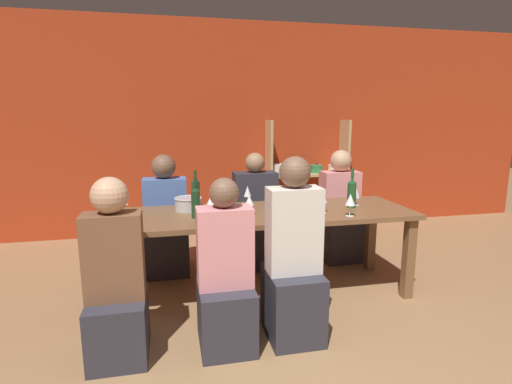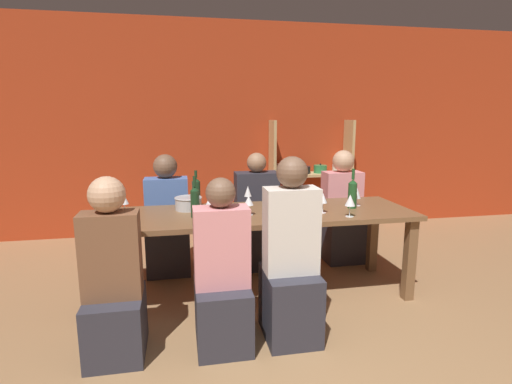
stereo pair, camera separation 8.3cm
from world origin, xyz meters
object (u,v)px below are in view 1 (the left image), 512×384
(mixing_bowl, at_px, (188,203))
(person_near_a, at_px, (293,271))
(wine_bottle_green, at_px, (196,191))
(wine_glass_white_e, at_px, (248,192))
(wine_glass_white_d, at_px, (249,201))
(wine_glass_empty_b, at_px, (350,200))
(person_far_b, at_px, (339,219))
(wine_glass_white_a, at_px, (211,202))
(person_far_a, at_px, (255,225))
(cell_phone, at_px, (116,223))
(wine_glass_red_a, at_px, (323,198))
(wine_glass_red_b, at_px, (356,193))
(dining_table, at_px, (259,222))
(wine_glass_white_f, at_px, (301,195))
(wine_glass_white_c, at_px, (124,200))
(person_near_c, at_px, (116,291))
(shelf_unit, at_px, (304,188))
(wine_glass_white_b, at_px, (213,198))
(person_far_c, at_px, (166,229))
(person_near_b, at_px, (225,286))
(wine_bottle_dark, at_px, (352,193))
(wine_glass_empty_a, at_px, (279,194))
(wine_bottle_amber, at_px, (196,201))
(wine_glass_empty_c, at_px, (311,194))

(mixing_bowl, relative_size, person_near_a, 0.18)
(wine_bottle_green, xyz_separation_m, wine_glass_white_e, (0.45, -0.09, -0.01))
(wine_glass_white_d, xyz_separation_m, person_near_a, (0.18, -0.60, -0.37))
(wine_glass_empty_b, relative_size, person_far_b, 0.15)
(wine_glass_white_a, relative_size, person_far_a, 0.14)
(cell_phone, bearing_deg, wine_glass_white_d, 2.54)
(cell_phone, height_order, person_far_a, person_far_a)
(wine_glass_empty_b, distance_m, wine_glass_white_d, 0.80)
(wine_glass_empty_b, bearing_deg, wine_glass_white_e, 143.13)
(wine_glass_red_a, relative_size, wine_glass_red_b, 1.03)
(mixing_bowl, bearing_deg, dining_table, -18.74)
(wine_glass_white_f, bearing_deg, person_far_b, 44.60)
(wine_glass_white_c, distance_m, person_near_a, 1.48)
(wine_glass_white_a, distance_m, wine_glass_red_b, 1.32)
(wine_glass_white_e, xyz_separation_m, person_near_a, (0.13, -0.94, -0.38))
(wine_glass_white_e, bearing_deg, person_near_c, -137.67)
(shelf_unit, relative_size, wine_glass_white_b, 8.84)
(shelf_unit, relative_size, person_far_c, 1.26)
(wine_glass_white_c, relative_size, person_far_a, 0.15)
(wine_glass_white_a, xyz_separation_m, person_far_c, (-0.36, 0.80, -0.43))
(shelf_unit, bearing_deg, person_near_b, -119.10)
(wine_bottle_dark, height_order, wine_glass_empty_a, wine_bottle_dark)
(wine_glass_red_b, bearing_deg, person_near_b, -149.21)
(person_near_b, bearing_deg, wine_glass_white_a, 92.10)
(dining_table, distance_m, person_far_b, 1.28)
(person_near_b, height_order, person_far_c, person_far_c)
(person_near_a, bearing_deg, dining_table, 96.90)
(dining_table, bearing_deg, wine_bottle_amber, -171.18)
(dining_table, height_order, mixing_bowl, mixing_bowl)
(wine_glass_white_c, xyz_separation_m, wine_glass_red_b, (1.99, -0.06, -0.01))
(wine_bottle_green, distance_m, person_near_c, 1.25)
(person_near_c, bearing_deg, person_far_c, 77.85)
(mixing_bowl, bearing_deg, wine_glass_red_b, -4.96)
(wine_bottle_green, bearing_deg, mixing_bowl, -116.77)
(wine_glass_white_c, height_order, wine_glass_red_b, wine_glass_white_c)
(wine_glass_white_a, bearing_deg, wine_glass_white_e, 42.12)
(wine_bottle_amber, bearing_deg, wine_glass_white_b, 48.44)
(wine_bottle_green, distance_m, person_far_a, 0.86)
(wine_bottle_amber, distance_m, wine_glass_white_a, 0.12)
(person_near_b, bearing_deg, wine_glass_white_b, 88.84)
(wine_glass_red_b, height_order, person_far_a, person_far_a)
(wine_glass_red_b, distance_m, person_far_b, 0.78)
(person_far_a, relative_size, person_far_c, 1.00)
(wine_glass_empty_b, height_order, person_near_b, person_near_b)
(wine_glass_white_d, height_order, wine_glass_white_f, wine_glass_white_d)
(mixing_bowl, distance_m, wine_glass_empty_b, 1.35)
(person_near_a, bearing_deg, wine_glass_white_f, 68.06)
(wine_bottle_green, xyz_separation_m, wine_glass_white_d, (0.40, -0.43, -0.02))
(wine_glass_white_b, bearing_deg, cell_phone, -162.82)
(wine_glass_empty_c, height_order, person_far_c, person_far_c)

